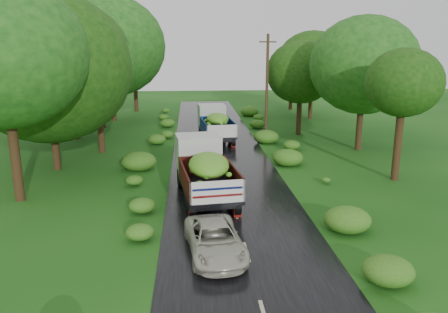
{
  "coord_description": "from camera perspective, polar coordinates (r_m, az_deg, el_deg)",
  "views": [
    {
      "loc": [
        -1.99,
        -14.76,
        7.49
      ],
      "look_at": [
        -0.24,
        7.84,
        1.7
      ],
      "focal_mm": 35.0,
      "sensor_mm": 36.0,
      "label": 1
    }
  ],
  "objects": [
    {
      "name": "shrubs",
      "position": [
        29.7,
        -0.46,
        0.42
      ],
      "size": [
        11.9,
        44.0,
        0.7
      ],
      "color": "#2C6317",
      "rests_on": "ground"
    },
    {
      "name": "ground",
      "position": [
        16.67,
        2.96,
        -12.39
      ],
      "size": [
        120.0,
        120.0,
        0.0
      ],
      "primitive_type": "plane",
      "color": "#10400D",
      "rests_on": "ground"
    },
    {
      "name": "trees_left",
      "position": [
        36.81,
        -17.46,
        12.41
      ],
      "size": [
        7.07,
        33.9,
        9.49
      ],
      "color": "black",
      "rests_on": "ground"
    },
    {
      "name": "trees_right",
      "position": [
        39.24,
        13.11,
        11.18
      ],
      "size": [
        6.88,
        31.03,
        7.9
      ],
      "color": "black",
      "rests_on": "ground"
    },
    {
      "name": "truck_near",
      "position": [
        21.83,
        -2.62,
        -1.38
      ],
      "size": [
        3.16,
        6.91,
        2.8
      ],
      "rotation": [
        0.0,
        0.0,
        0.13
      ],
      "color": "black",
      "rests_on": "ground"
    },
    {
      "name": "utility_pole",
      "position": [
        36.05,
        5.63,
        9.21
      ],
      "size": [
        1.44,
        0.49,
        8.38
      ],
      "rotation": [
        0.0,
        0.0,
        0.27
      ],
      "color": "#382616",
      "rests_on": "ground"
    },
    {
      "name": "road",
      "position": [
        21.22,
        1.24,
        -6.31
      ],
      "size": [
        6.5,
        80.0,
        0.02
      ],
      "primitive_type": "cube",
      "color": "black",
      "rests_on": "ground"
    },
    {
      "name": "truck_far",
      "position": [
        35.13,
        -1.18,
        4.52
      ],
      "size": [
        2.8,
        6.51,
        2.66
      ],
      "rotation": [
        0.0,
        0.0,
        0.09
      ],
      "color": "black",
      "rests_on": "ground"
    },
    {
      "name": "road_lines",
      "position": [
        22.15,
        0.98,
        -5.38
      ],
      "size": [
        0.12,
        69.6,
        0.0
      ],
      "color": "#BFB78C",
      "rests_on": "road"
    },
    {
      "name": "car",
      "position": [
        16.23,
        -1.21,
        -10.81
      ],
      "size": [
        2.35,
        4.33,
        1.15
      ],
      "primitive_type": "imported",
      "rotation": [
        0.0,
        0.0,
        0.11
      ],
      "color": "beige",
      "rests_on": "road"
    }
  ]
}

